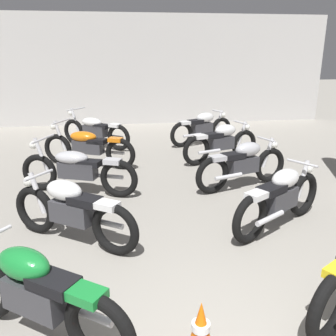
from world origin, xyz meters
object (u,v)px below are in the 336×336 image
(motorcycle_right_row_2, at_px, (243,164))
(traffic_cone, at_px, (201,332))
(motorcycle_right_row_4, at_px, (202,127))
(motorcycle_left_row_0, at_px, (35,293))
(motorcycle_left_row_2, at_px, (77,169))
(motorcycle_left_row_3, at_px, (88,146))
(motorcycle_right_row_3, at_px, (222,142))
(motorcycle_left_row_4, at_px, (95,130))
(motorcycle_right_row_1, at_px, (280,197))
(motorcycle_left_row_1, at_px, (71,210))

(motorcycle_right_row_2, xyz_separation_m, traffic_cone, (-1.62, -3.74, -0.20))
(motorcycle_right_row_2, distance_m, traffic_cone, 4.08)
(motorcycle_right_row_4, bearing_deg, motorcycle_right_row_2, -90.10)
(motorcycle_left_row_0, distance_m, motorcycle_left_row_2, 3.43)
(motorcycle_left_row_3, bearing_deg, motorcycle_left_row_2, -92.02)
(motorcycle_left_row_3, distance_m, motorcycle_right_row_2, 3.37)
(motorcycle_left_row_0, distance_m, traffic_cone, 1.40)
(motorcycle_left_row_0, relative_size, motorcycle_right_row_3, 0.89)
(motorcycle_right_row_2, bearing_deg, motorcycle_left_row_2, 178.14)
(motorcycle_left_row_2, xyz_separation_m, motorcycle_left_row_4, (0.12, 3.32, 0.00))
(motorcycle_left_row_4, relative_size, motorcycle_right_row_1, 1.05)
(motorcycle_left_row_2, distance_m, motorcycle_right_row_4, 4.39)
(motorcycle_right_row_1, bearing_deg, motorcycle_right_row_4, 89.74)
(motorcycle_left_row_3, height_order, motorcycle_right_row_2, motorcycle_left_row_3)
(motorcycle_left_row_1, xyz_separation_m, traffic_cone, (1.23, -2.08, -0.20))
(motorcycle_right_row_1, height_order, motorcycle_right_row_4, same)
(motorcycle_right_row_1, bearing_deg, motorcycle_left_row_3, 130.80)
(motorcycle_left_row_4, distance_m, motorcycle_right_row_3, 3.39)
(motorcycle_left_row_0, xyz_separation_m, motorcycle_left_row_3, (0.05, 5.06, -0.01))
(motorcycle_left_row_2, distance_m, motorcycle_right_row_2, 2.95)
(motorcycle_left_row_4, distance_m, motorcycle_right_row_4, 2.84)
(motorcycle_left_row_0, relative_size, traffic_cone, 3.11)
(motorcycle_right_row_1, distance_m, traffic_cone, 2.67)
(motorcycle_left_row_0, distance_m, motorcycle_right_row_3, 5.84)
(motorcycle_right_row_2, relative_size, motorcycle_right_row_4, 1.02)
(motorcycle_left_row_4, xyz_separation_m, motorcycle_right_row_3, (2.90, -1.75, 0.01))
(motorcycle_left_row_1, distance_m, traffic_cone, 2.42)
(motorcycle_left_row_3, xyz_separation_m, motorcycle_right_row_2, (2.89, -1.72, 0.01))
(motorcycle_right_row_1, relative_size, motorcycle_right_row_2, 0.90)
(motorcycle_left_row_1, bearing_deg, motorcycle_right_row_3, 48.89)
(motorcycle_right_row_1, distance_m, motorcycle_right_row_4, 4.96)
(motorcycle_left_row_2, bearing_deg, motorcycle_right_row_1, -30.20)
(motorcycle_left_row_0, height_order, motorcycle_left_row_1, same)
(motorcycle_left_row_1, relative_size, traffic_cone, 3.14)
(motorcycle_left_row_1, distance_m, motorcycle_right_row_1, 2.83)
(traffic_cone, bearing_deg, motorcycle_left_row_3, 103.16)
(motorcycle_left_row_4, relative_size, motorcycle_right_row_3, 0.95)
(motorcycle_left_row_2, relative_size, motorcycle_right_row_3, 1.09)
(motorcycle_left_row_1, bearing_deg, motorcycle_left_row_4, 89.90)
(motorcycle_left_row_4, height_order, motorcycle_right_row_4, motorcycle_left_row_4)
(motorcycle_left_row_4, distance_m, motorcycle_right_row_2, 4.44)
(motorcycle_left_row_1, distance_m, motorcycle_right_row_4, 5.76)
(motorcycle_right_row_4, bearing_deg, motorcycle_left_row_1, -119.62)
(motorcycle_left_row_1, relative_size, motorcycle_left_row_4, 0.94)
(motorcycle_right_row_3, relative_size, motorcycle_right_row_4, 1.02)
(motorcycle_left_row_1, height_order, motorcycle_left_row_3, motorcycle_left_row_3)
(motorcycle_left_row_2, bearing_deg, motorcycle_left_row_3, 87.98)
(motorcycle_right_row_2, bearing_deg, traffic_cone, -113.37)
(motorcycle_left_row_0, bearing_deg, motorcycle_right_row_3, 58.95)
(motorcycle_left_row_4, height_order, motorcycle_right_row_2, motorcycle_left_row_4)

